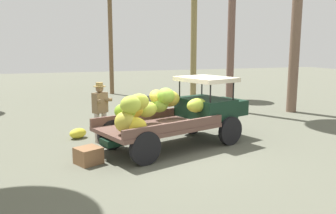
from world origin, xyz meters
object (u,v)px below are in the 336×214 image
Objects in this scene: truck at (180,112)px; loose_banana_bunch at (78,133)px; wooden_crate at (88,156)px; farmer at (100,108)px.

truck reaches higher than loose_banana_bunch.
wooden_crate is at bearing -89.32° from loose_banana_bunch.
loose_banana_bunch is at bearing 129.13° from truck.
wooden_crate is 0.99× the size of loose_banana_bunch.
truck is 2.77m from wooden_crate.
truck is 2.26m from farmer.
loose_banana_bunch is (-2.59, 1.68, -0.77)m from truck.
truck is at bearing 29.72° from farmer.
loose_banana_bunch is (-0.03, 2.44, -0.04)m from wooden_crate.
farmer reaches higher than wooden_crate.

